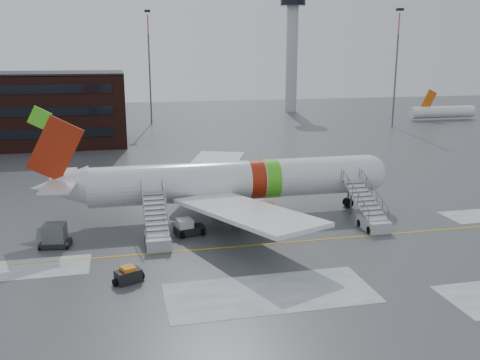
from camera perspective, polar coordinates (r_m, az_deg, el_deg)
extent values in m
plane|color=#494C4F|center=(47.24, 6.87, -6.05)|extent=(260.00, 260.00, 0.00)
cylinder|color=white|center=(52.22, -0.49, -0.03)|extent=(28.00, 3.80, 3.80)
sphere|color=white|center=(56.83, 13.43, 0.72)|extent=(3.80, 3.80, 3.80)
cube|color=black|center=(57.19, 14.39, 1.26)|extent=(1.09, 1.60, 0.97)
cone|color=white|center=(51.30, -18.68, -0.73)|extent=(5.20, 3.72, 3.72)
cube|color=#9E220C|center=(50.59, -19.10, 3.17)|extent=(5.27, 0.30, 6.09)
cube|color=#54CF21|center=(50.33, -20.60, 6.23)|extent=(2.16, 0.26, 2.16)
cube|color=white|center=(53.65, -18.27, 0.63)|extent=(3.07, 4.85, 0.18)
cube|color=white|center=(48.61, -18.79, -0.71)|extent=(3.07, 4.85, 0.18)
cube|color=white|center=(60.30, -3.16, 1.23)|extent=(10.72, 15.97, 1.13)
cube|color=white|center=(44.18, 0.63, -3.39)|extent=(10.72, 15.97, 1.13)
cylinder|color=white|center=(57.73, -1.12, -0.69)|extent=(3.40, 2.10, 2.10)
cylinder|color=white|center=(47.98, 1.44, -3.69)|extent=(3.40, 2.10, 2.10)
cylinder|color=#595B60|center=(56.61, 11.47, -1.94)|extent=(0.20, 0.20, 1.80)
cylinder|color=black|center=(56.73, 11.44, -2.38)|extent=(0.90, 0.56, 0.90)
cylinder|color=black|center=(55.18, -1.53, -2.56)|extent=(0.90, 0.56, 0.90)
cylinder|color=black|center=(50.69, -0.45, -4.04)|extent=(0.90, 0.56, 0.90)
cube|color=#B2B5BA|center=(50.11, 14.07, -4.55)|extent=(2.00, 3.20, 1.00)
cube|color=#B2B5BA|center=(51.43, 13.13, -2.08)|extent=(1.90, 5.87, 2.52)
cube|color=#B2B5BA|center=(54.02, 11.68, 0.04)|extent=(1.90, 1.40, 0.15)
cylinder|color=#595B60|center=(54.08, 11.77, -1.81)|extent=(0.16, 0.16, 3.40)
cylinder|color=black|center=(48.94, 13.64, -5.21)|extent=(0.25, 0.70, 0.70)
cylinder|color=black|center=(51.42, 14.46, -4.34)|extent=(0.25, 0.70, 0.70)
cube|color=#A8AAAF|center=(45.02, -8.78, -6.38)|extent=(2.00, 3.20, 1.00)
cube|color=#A8AAAF|center=(46.47, -9.05, -3.57)|extent=(1.90, 5.87, 2.52)
cube|color=#A8AAAF|center=(49.32, -9.38, -1.16)|extent=(1.90, 1.40, 0.15)
cylinder|color=#595B60|center=(49.40, -9.27, -3.18)|extent=(0.16, 0.16, 3.40)
cylinder|color=black|center=(44.10, -9.84, -7.13)|extent=(0.25, 0.70, 0.70)
cylinder|color=black|center=(46.08, -7.74, -6.13)|extent=(0.25, 0.70, 0.70)
cube|color=black|center=(47.58, -5.39, -5.33)|extent=(2.84, 1.91, 0.65)
cube|color=silver|center=(47.23, -5.94, -4.66)|extent=(1.55, 1.55, 0.84)
cube|color=black|center=(47.13, -5.95, -4.28)|extent=(1.35, 1.42, 0.14)
cylinder|color=black|center=(46.75, -6.20, -5.83)|extent=(0.41, 0.70, 0.65)
cylinder|color=black|center=(47.34, -4.05, -5.53)|extent=(0.41, 0.70, 0.65)
cylinder|color=black|center=(47.92, -6.71, -5.35)|extent=(0.41, 0.70, 0.65)
cylinder|color=black|center=(48.49, -4.61, -5.06)|extent=(0.41, 0.70, 0.65)
cube|color=black|center=(47.17, -19.08, -6.42)|extent=(2.61, 2.05, 0.38)
cube|color=#53565A|center=(46.88, -19.17, -5.41)|extent=(1.95, 1.86, 1.64)
cylinder|color=black|center=(46.63, -20.51, -6.91)|extent=(0.24, 0.35, 0.33)
cylinder|color=black|center=(47.80, -17.68, -6.18)|extent=(0.24, 0.35, 0.33)
cube|color=black|center=(38.79, -11.82, -9.99)|extent=(2.02, 1.66, 0.87)
cube|color=orange|center=(38.59, -11.86, -9.28)|extent=(1.18, 1.23, 0.35)
cylinder|color=black|center=(38.88, -12.85, -10.34)|extent=(1.01, 0.83, 0.52)
cylinder|color=black|center=(38.89, -10.76, -10.23)|extent=(1.01, 0.83, 0.52)
cylinder|color=#B2B5BA|center=(144.11, 5.54, 12.84)|extent=(3.00, 3.00, 28.00)
cylinder|color=black|center=(144.65, 5.68, 18.60)|extent=(6.40, 6.40, 3.00)
cylinder|color=#595B60|center=(118.74, 16.22, 10.10)|extent=(0.36, 0.36, 19.20)
cylinder|color=#CC7272|center=(118.69, 16.60, 15.65)|extent=(0.32, 0.32, 4.32)
cube|color=black|center=(118.85, 16.70, 17.03)|extent=(1.20, 1.20, 0.50)
cylinder|color=#595B60|center=(120.15, -9.58, 10.48)|extent=(0.36, 0.36, 19.20)
cylinder|color=#CC7272|center=(120.11, -9.80, 15.97)|extent=(0.32, 0.32, 4.32)
cube|color=black|center=(120.27, -9.86, 17.34)|extent=(1.20, 1.20, 0.50)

